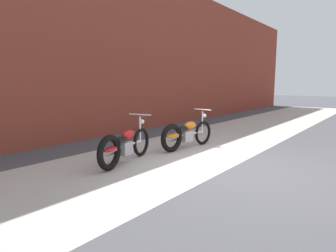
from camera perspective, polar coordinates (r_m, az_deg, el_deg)
name	(u,v)px	position (r m, az deg, el deg)	size (l,w,h in m)	color
ground_plane	(233,167)	(6.28, 12.64, -7.89)	(80.00, 80.00, 0.00)	#47474C
sidewalk_slab	(167,155)	(7.17, -0.19, -5.65)	(36.00, 3.50, 0.01)	#B2ADA3
brick_building_wall	(77,45)	(9.55, -17.38, 15.04)	(36.00, 0.50, 5.82)	brown
motorcycle_red	(123,146)	(6.33, -8.91, -3.95)	(1.97, 0.73, 1.03)	black
motorcycle_orange	(184,134)	(7.73, 3.24, -1.64)	(2.00, 0.61, 1.03)	black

